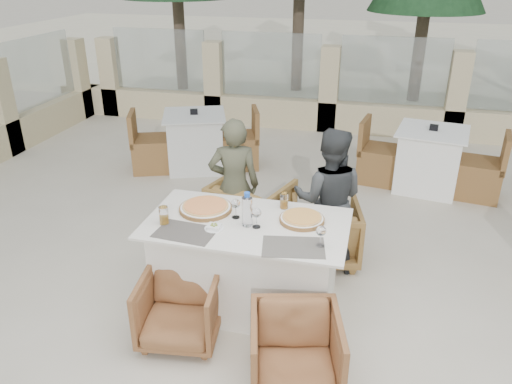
% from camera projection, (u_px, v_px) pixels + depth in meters
% --- Properties ---
extents(ground, '(80.00, 80.00, 0.00)m').
position_uv_depth(ground, '(261.00, 295.00, 4.35)').
color(ground, beige).
rests_on(ground, ground).
extents(sand_patch, '(30.00, 16.00, 0.01)m').
position_uv_depth(sand_patch, '(359.00, 47.00, 16.65)').
color(sand_patch, beige).
rests_on(sand_patch, ground).
extents(perimeter_wall_far, '(10.00, 0.34, 1.60)m').
position_uv_depth(perimeter_wall_far, '(329.00, 83.00, 8.23)').
color(perimeter_wall_far, beige).
rests_on(perimeter_wall_far, ground).
extents(dining_table, '(1.60, 0.90, 0.77)m').
position_uv_depth(dining_table, '(247.00, 264.00, 4.10)').
color(dining_table, silver).
rests_on(dining_table, ground).
extents(placemat_near_left, '(0.47, 0.34, 0.00)m').
position_uv_depth(placemat_near_left, '(186.00, 232.00, 3.79)').
color(placemat_near_left, '#554E49').
rests_on(placemat_near_left, dining_table).
extents(placemat_near_right, '(0.50, 0.38, 0.00)m').
position_uv_depth(placemat_near_right, '(293.00, 247.00, 3.60)').
color(placemat_near_right, '#605A52').
rests_on(placemat_near_right, dining_table).
extents(pizza_left, '(0.58, 0.58, 0.06)m').
position_uv_depth(pizza_left, '(206.00, 207.00, 4.12)').
color(pizza_left, '#EC5120').
rests_on(pizza_left, dining_table).
extents(pizza_right, '(0.47, 0.47, 0.05)m').
position_uv_depth(pizza_right, '(302.00, 219.00, 3.95)').
color(pizza_right, '#CB691B').
rests_on(pizza_right, dining_table).
extents(water_bottle, '(0.08, 0.08, 0.28)m').
position_uv_depth(water_bottle, '(247.00, 209.00, 3.84)').
color(water_bottle, '#9FBDD2').
rests_on(water_bottle, dining_table).
extents(wine_glass_centre, '(0.09, 0.09, 0.18)m').
position_uv_depth(wine_glass_centre, '(236.00, 207.00, 3.97)').
color(wine_glass_centre, silver).
rests_on(wine_glass_centre, dining_table).
extents(wine_glass_near, '(0.10, 0.10, 0.18)m').
position_uv_depth(wine_glass_near, '(256.00, 217.00, 3.83)').
color(wine_glass_near, white).
rests_on(wine_glass_near, dining_table).
extents(wine_glass_corner, '(0.10, 0.10, 0.18)m').
position_uv_depth(wine_glass_corner, '(321.00, 235.00, 3.58)').
color(wine_glass_corner, white).
rests_on(wine_glass_corner, dining_table).
extents(beer_glass_left, '(0.08, 0.08, 0.15)m').
position_uv_depth(beer_glass_left, '(164.00, 215.00, 3.89)').
color(beer_glass_left, orange).
rests_on(beer_glass_left, dining_table).
extents(beer_glass_right, '(0.07, 0.07, 0.14)m').
position_uv_depth(beer_glass_right, '(284.00, 201.00, 4.14)').
color(beer_glass_right, orange).
rests_on(beer_glass_right, dining_table).
extents(olive_dish, '(0.13, 0.13, 0.04)m').
position_uv_depth(olive_dish, '(214.00, 226.00, 3.83)').
color(olive_dish, white).
rests_on(olive_dish, dining_table).
extents(armchair_far_left, '(0.89, 0.90, 0.66)m').
position_uv_depth(armchair_far_left, '(251.00, 210.00, 5.09)').
color(armchair_far_left, olive).
rests_on(armchair_far_left, ground).
extents(armchair_far_right, '(0.75, 0.76, 0.59)m').
position_uv_depth(armchair_far_right, '(325.00, 232.00, 4.76)').
color(armchair_far_right, olive).
rests_on(armchair_far_right, ground).
extents(armchair_near_left, '(0.65, 0.67, 0.54)m').
position_uv_depth(armchair_near_left, '(180.00, 308.00, 3.76)').
color(armchair_near_left, brown).
rests_on(armchair_near_left, ground).
extents(armchair_near_right, '(0.73, 0.74, 0.56)m').
position_uv_depth(armchair_near_right, '(295.00, 352.00, 3.32)').
color(armchair_near_right, brown).
rests_on(armchair_near_right, ground).
extents(diner_left, '(0.56, 0.45, 1.35)m').
position_uv_depth(diner_left, '(234.00, 186.00, 4.81)').
color(diner_left, '#4D4E39').
rests_on(diner_left, ground).
extents(diner_right, '(0.67, 0.52, 1.35)m').
position_uv_depth(diner_right, '(329.00, 200.00, 4.53)').
color(diner_right, '#373A3D').
rests_on(diner_right, ground).
extents(bg_table_a, '(1.82, 1.34, 0.77)m').
position_uv_depth(bg_table_a, '(196.00, 141.00, 6.85)').
color(bg_table_a, silver).
rests_on(bg_table_a, ground).
extents(bg_table_b, '(1.75, 1.08, 0.77)m').
position_uv_depth(bg_table_b, '(429.00, 160.00, 6.22)').
color(bg_table_b, white).
rests_on(bg_table_b, ground).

